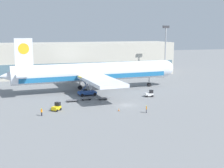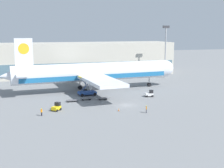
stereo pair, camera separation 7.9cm
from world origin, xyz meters
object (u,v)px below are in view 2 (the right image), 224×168
(light_mast, at_px, (166,48))
(baggage_dolly_third, at_px, (103,98))
(airplane_main, at_px, (92,73))
(baggage_tug_foreground, at_px, (150,94))
(baggage_dolly_lead, at_px, (72,100))
(baggage_dolly_second, at_px, (86,99))
(scissor_lift_loader, at_px, (87,88))
(baggage_tug_mid, at_px, (57,107))
(ground_crew_near, at_px, (42,111))
(traffic_cone_near, at_px, (119,110))
(ground_crew_far, at_px, (146,109))

(light_mast, distance_m, baggage_dolly_third, 49.11)
(airplane_main, distance_m, baggage_tug_foreground, 20.41)
(light_mast, relative_size, baggage_dolly_lead, 5.69)
(baggage_dolly_second, bearing_deg, airplane_main, 69.78)
(airplane_main, relative_size, scissor_lift_loader, 10.05)
(baggage_dolly_third, bearing_deg, airplane_main, 89.33)
(scissor_lift_loader, bearing_deg, baggage_tug_mid, -129.64)
(baggage_dolly_third, distance_m, ground_crew_near, 21.64)
(scissor_lift_loader, bearing_deg, baggage_tug_foreground, -27.59)
(airplane_main, relative_size, ground_crew_near, 31.89)
(baggage_tug_mid, distance_m, baggage_dolly_lead, 9.77)
(light_mast, height_order, baggage_tug_foreground, light_mast)
(ground_crew_near, relative_size, traffic_cone_near, 2.49)
(baggage_dolly_second, relative_size, traffic_cone_near, 5.07)
(ground_crew_near, bearing_deg, baggage_tug_foreground, 157.60)
(light_mast, distance_m, scissor_lift_loader, 46.68)
(baggage_tug_mid, xyz_separation_m, baggage_dolly_lead, (5.15, 8.29, -0.49))
(baggage_dolly_second, bearing_deg, traffic_cone_near, -69.94)
(airplane_main, height_order, baggage_dolly_second, airplane_main)
(baggage_dolly_lead, bearing_deg, baggage_tug_mid, -120.78)
(baggage_dolly_lead, distance_m, ground_crew_near, 15.17)
(airplane_main, height_order, baggage_dolly_lead, airplane_main)
(baggage_dolly_second, xyz_separation_m, traffic_cone_near, (4.93, -14.34, -0.03))
(baggage_tug_mid, relative_size, traffic_cone_near, 3.78)
(baggage_dolly_lead, height_order, traffic_cone_near, traffic_cone_near)
(baggage_dolly_second, bearing_deg, baggage_dolly_third, -11.79)
(light_mast, height_order, baggage_tug_mid, light_mast)
(baggage_dolly_lead, relative_size, traffic_cone_near, 5.07)
(scissor_lift_loader, distance_m, baggage_dolly_second, 6.57)
(ground_crew_near, bearing_deg, baggage_dolly_lead, -169.49)
(traffic_cone_near, bearing_deg, baggage_dolly_second, 108.98)
(scissor_lift_loader, relative_size, baggage_dolly_second, 1.56)
(airplane_main, bearing_deg, ground_crew_near, -129.08)
(light_mast, height_order, baggage_dolly_lead, light_mast)
(light_mast, distance_m, baggage_dolly_second, 51.88)
(ground_crew_far, distance_m, traffic_cone_near, 6.72)
(baggage_tug_mid, bearing_deg, baggage_dolly_third, -17.94)
(light_mast, xyz_separation_m, traffic_cone_near, (-34.91, -45.33, -12.00))
(light_mast, distance_m, ground_crew_near, 70.04)
(baggage_dolly_lead, xyz_separation_m, ground_crew_near, (-9.04, -12.16, 0.69))
(airplane_main, distance_m, baggage_dolly_third, 14.96)
(ground_crew_far, bearing_deg, airplane_main, 30.28)
(light_mast, xyz_separation_m, baggage_tug_foreground, (-21.03, -32.32, -11.48))
(light_mast, height_order, ground_crew_near, light_mast)
(baggage_dolly_third, height_order, traffic_cone_near, traffic_cone_near)
(baggage_dolly_lead, distance_m, baggage_dolly_third, 8.80)
(baggage_tug_foreground, xyz_separation_m, ground_crew_near, (-32.06, -11.95, 0.20))
(baggage_tug_mid, height_order, baggage_dolly_third, baggage_tug_mid)
(airplane_main, height_order, baggage_tug_foreground, airplane_main)
(light_mast, bearing_deg, baggage_dolly_third, -137.73)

